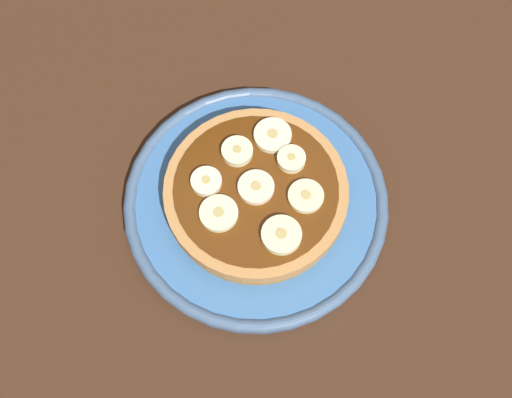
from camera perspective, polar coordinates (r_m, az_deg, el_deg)
ground_plane at (r=70.12cm, az=0.00°, el=-1.20°), size 140.00×140.00×3.00cm
plate at (r=67.68cm, az=0.00°, el=-0.36°), size 24.84×24.84×2.11cm
pancake_stack at (r=66.01cm, az=0.11°, el=0.70°), size 16.79×16.79×2.82cm
banana_slice_0 at (r=64.17cm, az=-0.22°, el=0.54°), size 3.31×3.31×0.81cm
banana_slice_1 at (r=62.55cm, az=1.84°, el=-2.97°), size 3.57×3.57×0.94cm
banana_slice_2 at (r=65.49cm, az=2.81°, el=3.15°), size 2.63×2.63×1.04cm
banana_slice_3 at (r=63.45cm, az=-2.96°, el=-1.17°), size 3.46×3.46×0.80cm
banana_slice_4 at (r=65.81cm, az=-1.50°, el=3.77°), size 2.90×2.90×1.02cm
banana_slice_5 at (r=64.69cm, az=-3.95°, el=1.37°), size 2.81×2.81×0.89cm
banana_slice_6 at (r=64.18cm, az=3.96°, el=0.20°), size 3.23×3.23×0.76cm
banana_slice_7 at (r=66.67cm, az=1.32°, el=5.03°), size 3.52×3.52×0.84cm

